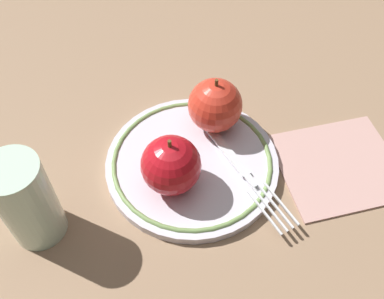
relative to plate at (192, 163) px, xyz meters
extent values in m
plane|color=#907055|center=(0.01, -0.01, -0.01)|extent=(2.00, 2.00, 0.00)
cylinder|color=silver|center=(0.00, 0.00, 0.00)|extent=(0.22, 0.22, 0.01)
torus|color=#729352|center=(0.00, 0.00, 0.00)|extent=(0.20, 0.20, 0.01)
sphere|color=red|center=(-0.05, 0.04, 0.04)|extent=(0.07, 0.07, 0.07)
cylinder|color=brown|center=(-0.05, 0.04, 0.08)|extent=(0.00, 0.00, 0.01)
sphere|color=#B3121B|center=(0.03, -0.03, 0.04)|extent=(0.07, 0.07, 0.07)
cylinder|color=brown|center=(0.03, -0.03, 0.08)|extent=(0.00, 0.00, 0.01)
cube|color=silver|center=(-0.01, 0.04, 0.01)|extent=(0.10, 0.04, 0.00)
cube|color=silver|center=(0.05, 0.06, 0.01)|extent=(0.02, 0.01, 0.00)
cube|color=silver|center=(0.09, 0.06, 0.01)|extent=(0.06, 0.02, 0.00)
cube|color=silver|center=(0.09, 0.07, 0.01)|extent=(0.06, 0.02, 0.00)
cube|color=silver|center=(0.09, 0.08, 0.01)|extent=(0.06, 0.02, 0.00)
cube|color=silver|center=(0.09, 0.09, 0.01)|extent=(0.06, 0.02, 0.00)
cylinder|color=silver|center=(0.04, -0.19, 0.05)|extent=(0.06, 0.06, 0.12)
cube|color=tan|center=(0.04, 0.18, 0.00)|extent=(0.14, 0.15, 0.01)
camera|label=1|loc=(0.31, -0.07, 0.44)|focal=40.00mm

